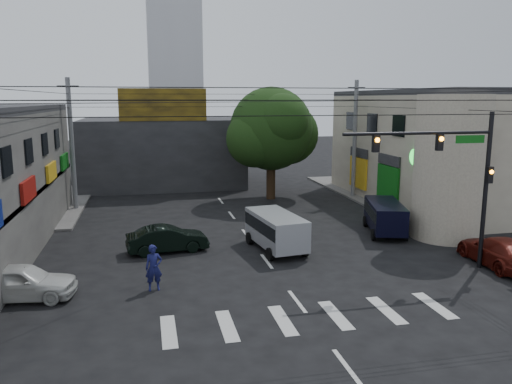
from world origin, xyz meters
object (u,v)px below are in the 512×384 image
object	(u,v)px
traffic_officer	(154,268)
street_tree	(271,129)
utility_pole_far_right	(355,140)
dark_sedan	(167,239)
traffic_gantry	(455,166)
white_compact	(20,282)
silver_minivan	(276,232)
navy_van	(385,218)
utility_pole_far_left	(72,145)
maroon_sedan	(499,252)

from	to	relation	value
traffic_officer	street_tree	bearing A→B (deg)	55.50
utility_pole_far_right	dark_sedan	distance (m)	19.31
traffic_gantry	white_compact	size ratio (longest dim) A/B	1.63
traffic_gantry	white_compact	world-z (taller)	traffic_gantry
silver_minivan	navy_van	xyz separation A→B (m)	(7.04, 1.81, -0.04)
traffic_gantry	traffic_officer	size ratio (longest dim) A/B	3.76
utility_pole_far_right	white_compact	size ratio (longest dim) A/B	2.09
street_tree	dark_sedan	xyz separation A→B (m)	(-8.61, -12.37, -4.80)
utility_pole_far_left	white_compact	size ratio (longest dim) A/B	2.09
white_compact	silver_minivan	distance (m)	12.14
street_tree	navy_van	xyz separation A→B (m)	(3.95, -11.48, -4.56)
utility_pole_far_left	utility_pole_far_right	bearing A→B (deg)	0.00
traffic_gantry	utility_pole_far_left	xyz separation A→B (m)	(-18.32, 17.00, -0.23)
utility_pole_far_right	navy_van	distance (m)	11.40
street_tree	silver_minivan	world-z (taller)	street_tree
street_tree	traffic_officer	bearing A→B (deg)	-118.09
traffic_gantry	maroon_sedan	size ratio (longest dim) A/B	1.45
traffic_officer	dark_sedan	bearing A→B (deg)	75.13
street_tree	white_compact	distance (m)	23.17
utility_pole_far_left	navy_van	size ratio (longest dim) A/B	1.88
dark_sedan	white_compact	distance (m)	7.77
white_compact	dark_sedan	bearing A→B (deg)	-41.23
white_compact	navy_van	bearing A→B (deg)	-64.02
street_tree	navy_van	size ratio (longest dim) A/B	1.78
maroon_sedan	navy_van	size ratio (longest dim) A/B	1.01
utility_pole_far_right	white_compact	world-z (taller)	utility_pole_far_right
traffic_gantry	dark_sedan	distance (m)	14.27
street_tree	maroon_sedan	distance (m)	19.73
utility_pole_far_right	white_compact	distance (m)	26.95
dark_sedan	navy_van	size ratio (longest dim) A/B	0.87
silver_minivan	white_compact	bearing A→B (deg)	102.27
street_tree	maroon_sedan	size ratio (longest dim) A/B	1.75
maroon_sedan	traffic_officer	world-z (taller)	traffic_officer
traffic_gantry	dark_sedan	size ratio (longest dim) A/B	1.69
street_tree	utility_pole_far_left	xyz separation A→B (m)	(-14.50, -1.00, -0.87)
street_tree	navy_van	distance (m)	12.97
street_tree	utility_pole_far_left	size ratio (longest dim) A/B	0.95
white_compact	silver_minivan	size ratio (longest dim) A/B	0.95
white_compact	utility_pole_far_right	bearing A→B (deg)	-43.85
traffic_gantry	silver_minivan	xyz separation A→B (m)	(-6.91, 4.72, -3.88)
street_tree	dark_sedan	size ratio (longest dim) A/B	2.04
navy_van	utility_pole_far_right	bearing A→B (deg)	2.79
silver_minivan	navy_van	bearing A→B (deg)	-83.31
white_compact	navy_van	size ratio (longest dim) A/B	0.90
street_tree	traffic_officer	xyz separation A→B (m)	(-9.38, -17.58, -4.51)
silver_minivan	traffic_officer	size ratio (longest dim) A/B	2.42
traffic_officer	utility_pole_far_right	bearing A→B (deg)	39.82
silver_minivan	navy_van	world-z (taller)	silver_minivan
silver_minivan	utility_pole_far_left	bearing A→B (deg)	35.20
dark_sedan	white_compact	bearing A→B (deg)	123.80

